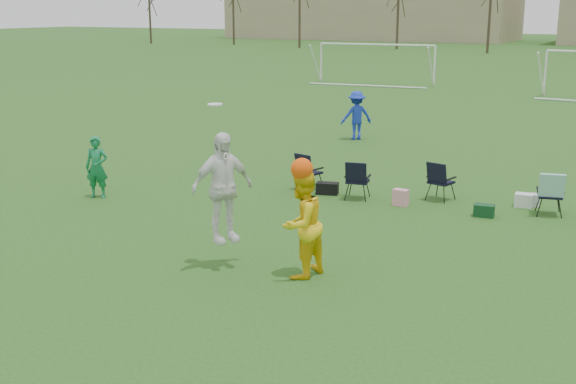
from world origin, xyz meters
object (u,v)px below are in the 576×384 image
Objects in this scene: fielder_blue at (356,115)px; goal_left at (376,52)px; fielder_green_near at (97,167)px; center_contest at (264,206)px.

goal_left reaches higher than fielder_blue.
fielder_blue is at bearing 55.70° from fielder_green_near.
center_contest is at bearing -43.52° from fielder_green_near.
center_contest is 0.40× the size of goal_left.
fielder_blue is 13.76m from center_contest.
goal_left is (-4.08, 29.52, 1.15)m from fielder_green_near.
fielder_green_near is 10.92m from fielder_blue.
center_contest reaches higher than fielder_green_near.
fielder_green_near is at bearing 35.42° from fielder_blue.
fielder_blue is at bearing 105.94° from center_contest.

